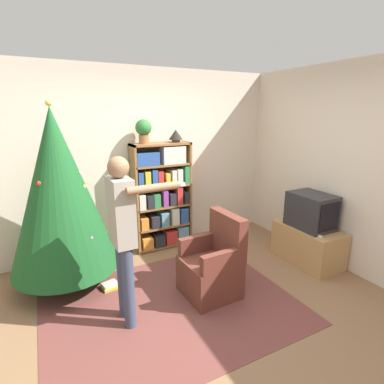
{
  "coord_description": "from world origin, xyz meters",
  "views": [
    {
      "loc": [
        -1.29,
        -2.29,
        2.0
      ],
      "look_at": [
        0.31,
        0.84,
        1.05
      ],
      "focal_mm": 28.0,
      "sensor_mm": 36.0,
      "label": 1
    }
  ],
  "objects_px": {
    "christmas_tree": "(59,192)",
    "table_lamp": "(176,135)",
    "bookshelf": "(163,197)",
    "armchair": "(213,267)",
    "standing_person": "(123,229)",
    "television": "(311,211)",
    "potted_plant": "(144,130)"
  },
  "relations": [
    {
      "from": "standing_person",
      "to": "television",
      "type": "bearing_deg",
      "value": 89.94
    },
    {
      "from": "bookshelf",
      "to": "table_lamp",
      "type": "bearing_deg",
      "value": 2.28
    },
    {
      "from": "bookshelf",
      "to": "standing_person",
      "type": "height_order",
      "value": "standing_person"
    },
    {
      "from": "armchair",
      "to": "bookshelf",
      "type": "bearing_deg",
      "value": 178.81
    },
    {
      "from": "potted_plant",
      "to": "table_lamp",
      "type": "bearing_deg",
      "value": 0.0
    },
    {
      "from": "television",
      "to": "potted_plant",
      "type": "height_order",
      "value": "potted_plant"
    },
    {
      "from": "armchair",
      "to": "table_lamp",
      "type": "height_order",
      "value": "table_lamp"
    },
    {
      "from": "potted_plant",
      "to": "table_lamp",
      "type": "relative_size",
      "value": 1.64
    },
    {
      "from": "christmas_tree",
      "to": "armchair",
      "type": "bearing_deg",
      "value": -34.15
    },
    {
      "from": "bookshelf",
      "to": "armchair",
      "type": "height_order",
      "value": "bookshelf"
    },
    {
      "from": "christmas_tree",
      "to": "armchair",
      "type": "relative_size",
      "value": 2.31
    },
    {
      "from": "christmas_tree",
      "to": "potted_plant",
      "type": "height_order",
      "value": "christmas_tree"
    },
    {
      "from": "christmas_tree",
      "to": "standing_person",
      "type": "bearing_deg",
      "value": -65.6
    },
    {
      "from": "bookshelf",
      "to": "christmas_tree",
      "type": "height_order",
      "value": "christmas_tree"
    },
    {
      "from": "standing_person",
      "to": "potted_plant",
      "type": "distance_m",
      "value": 1.79
    },
    {
      "from": "standing_person",
      "to": "table_lamp",
      "type": "relative_size",
      "value": 8.16
    },
    {
      "from": "bookshelf",
      "to": "table_lamp",
      "type": "relative_size",
      "value": 7.84
    },
    {
      "from": "christmas_tree",
      "to": "armchair",
      "type": "height_order",
      "value": "christmas_tree"
    },
    {
      "from": "christmas_tree",
      "to": "potted_plant",
      "type": "bearing_deg",
      "value": 21.25
    },
    {
      "from": "bookshelf",
      "to": "standing_person",
      "type": "distance_m",
      "value": 1.73
    },
    {
      "from": "christmas_tree",
      "to": "standing_person",
      "type": "relative_size",
      "value": 1.3
    },
    {
      "from": "television",
      "to": "potted_plant",
      "type": "relative_size",
      "value": 1.74
    },
    {
      "from": "christmas_tree",
      "to": "television",
      "type": "bearing_deg",
      "value": -17.05
    },
    {
      "from": "bookshelf",
      "to": "armchair",
      "type": "bearing_deg",
      "value": -89.03
    },
    {
      "from": "bookshelf",
      "to": "potted_plant",
      "type": "distance_m",
      "value": 1.01
    },
    {
      "from": "television",
      "to": "christmas_tree",
      "type": "xyz_separation_m",
      "value": [
        -2.97,
        0.91,
        0.41
      ]
    },
    {
      "from": "television",
      "to": "bookshelf",
      "type": "bearing_deg",
      "value": 139.29
    },
    {
      "from": "christmas_tree",
      "to": "table_lamp",
      "type": "xyz_separation_m",
      "value": [
        1.63,
        0.45,
        0.54
      ]
    },
    {
      "from": "standing_person",
      "to": "potted_plant",
      "type": "height_order",
      "value": "potted_plant"
    },
    {
      "from": "bookshelf",
      "to": "television",
      "type": "xyz_separation_m",
      "value": [
        1.57,
        -1.35,
        -0.06
      ]
    },
    {
      "from": "christmas_tree",
      "to": "bookshelf",
      "type": "bearing_deg",
      "value": 17.39
    },
    {
      "from": "bookshelf",
      "to": "television",
      "type": "bearing_deg",
      "value": -40.71
    }
  ]
}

